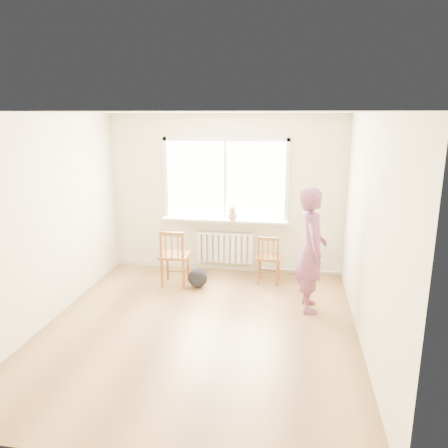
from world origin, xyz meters
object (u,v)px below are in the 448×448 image
at_px(person, 311,250).
at_px(cat, 233,213).
at_px(chair_left, 174,258).
at_px(chair_right, 268,259).
at_px(backpack, 198,278).

bearing_deg(person, cat, 39.15).
relative_size(chair_left, cat, 2.07).
distance_m(chair_left, person, 2.21).
relative_size(chair_right, backpack, 2.63).
bearing_deg(chair_left, chair_right, -168.80).
xyz_separation_m(chair_left, person, (2.11, -0.54, 0.40)).
bearing_deg(chair_left, backpack, 175.25).
bearing_deg(chair_left, person, 164.01).
xyz_separation_m(chair_left, cat, (0.85, 0.66, 0.60)).
xyz_separation_m(person, backpack, (-1.72, 0.52, -0.71)).
xyz_separation_m(chair_right, cat, (-0.63, 0.32, 0.66)).
distance_m(chair_right, cat, 0.97).
distance_m(cat, backpack, 1.24).
bearing_deg(backpack, chair_right, 18.01).
height_order(chair_left, backpack, chair_left).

